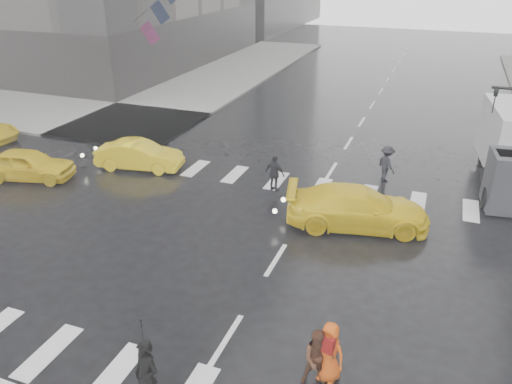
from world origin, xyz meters
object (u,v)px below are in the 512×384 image
at_px(pedestrian_brown, 318,358).
at_px(taxi_mid, 139,155).
at_px(taxi_front, 28,164).
at_px(pedestrian_orange, 329,352).

height_order(pedestrian_brown, taxi_mid, pedestrian_brown).
relative_size(pedestrian_brown, taxi_front, 0.37).
distance_m(taxi_front, taxi_mid, 4.81).
bearing_deg(pedestrian_brown, taxi_front, 134.98).
bearing_deg(taxi_mid, pedestrian_brown, -141.75).
bearing_deg(taxi_front, pedestrian_brown, -129.86).
distance_m(pedestrian_brown, taxi_front, 16.40).
xyz_separation_m(pedestrian_brown, taxi_front, (-14.88, 6.90, -0.07)).
relative_size(pedestrian_orange, taxi_front, 0.39).
height_order(pedestrian_orange, taxi_front, pedestrian_orange).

